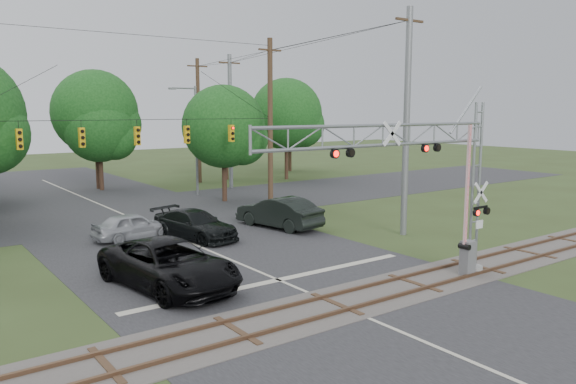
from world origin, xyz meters
TOP-DOWN VIEW (x-y plane):
  - ground at (0.00, 0.00)m, footprint 160.00×160.00m
  - road_main at (0.00, 10.00)m, footprint 14.00×90.00m
  - road_cross at (0.00, 24.00)m, footprint 90.00×12.00m
  - railroad_track at (0.00, 2.00)m, footprint 90.00×3.20m
  - crossing_gantry at (3.88, 1.64)m, footprint 11.33×0.90m
  - traffic_signal_span at (0.93, 20.00)m, footprint 19.34×0.36m
  - pickup_black at (-3.85, 7.24)m, footprint 3.91×6.88m
  - car_dark at (0.65, 14.04)m, footprint 3.40×5.58m
  - sedan_silver at (-1.99, 15.86)m, footprint 4.26×1.95m
  - suv_dark at (5.85, 13.79)m, footprint 2.90×5.65m
  - streetlight at (7.59, 27.74)m, footprint 2.27×0.24m
  - utility_poles at (1.92, 22.44)m, footprint 26.35×26.62m
  - treeline at (-0.61, 31.98)m, footprint 52.42×21.59m

SIDE VIEW (x-z plane):
  - ground at x=0.00m, z-range 0.00..0.00m
  - road_main at x=0.00m, z-range 0.00..0.02m
  - road_cross at x=0.00m, z-range 0.00..0.02m
  - railroad_track at x=0.00m, z-range -0.05..0.11m
  - sedan_silver at x=-1.99m, z-range 0.00..1.42m
  - car_dark at x=0.65m, z-range 0.00..1.51m
  - suv_dark at x=5.85m, z-range 0.00..1.78m
  - pickup_black at x=-3.85m, z-range 0.00..1.81m
  - crossing_gantry at x=3.88m, z-range 0.88..7.89m
  - streetlight at x=7.59m, z-range 0.51..9.03m
  - traffic_signal_span at x=0.93m, z-range -0.09..11.41m
  - treeline at x=-0.61m, z-range 0.76..10.82m
  - utility_poles at x=1.92m, z-range -0.29..12.37m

